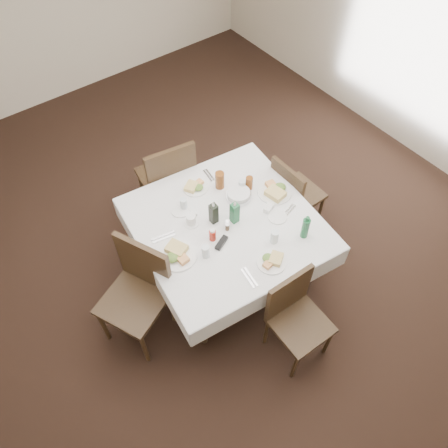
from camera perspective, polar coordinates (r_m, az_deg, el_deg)
name	(u,v)px	position (r m, az deg, el deg)	size (l,w,h in m)	color
ground_plane	(207,268)	(4.34, -2.19, -5.72)	(7.00, 7.00, 0.00)	black
room_shell	(200,133)	(3.04, -3.18, 11.73)	(6.04, 7.04, 2.80)	beige
dining_table	(226,227)	(3.76, 0.27, -0.44)	(1.65, 1.65, 0.76)	black
chair_north	(169,177)	(4.32, -7.23, 6.13)	(0.56, 0.56, 1.04)	black
chair_south	(295,312)	(3.58, 9.22, -11.32)	(0.44, 0.44, 0.89)	black
chair_east	(292,192)	(4.31, 8.91, 4.11)	(0.43, 0.43, 0.90)	black
chair_west	(139,287)	(3.62, -11.04, -8.08)	(0.64, 0.64, 1.03)	black
meal_north	(195,187)	(3.95, -3.80, 4.89)	(0.24, 0.24, 0.05)	white
meal_south	(272,260)	(3.47, 6.26, -4.76)	(0.24, 0.24, 0.05)	white
meal_east	(275,191)	(3.93, 6.72, 4.31)	(0.31, 0.31, 0.07)	white
meal_west	(177,254)	(3.50, -6.14, -3.94)	(0.30, 0.30, 0.07)	white
side_plate_a	(181,210)	(3.80, -5.70, 1.81)	(0.17, 0.17, 0.01)	white
side_plate_b	(277,217)	(3.76, 6.99, 0.93)	(0.16, 0.16, 0.01)	white
water_n	(184,204)	(3.78, -5.29, 2.65)	(0.06, 0.06, 0.11)	silver
water_s	(274,237)	(3.56, 6.59, -1.65)	(0.07, 0.07, 0.12)	silver
water_e	(242,185)	(3.91, 2.35, 5.06)	(0.06, 0.06, 0.11)	silver
water_w	(206,251)	(3.46, -2.42, -3.58)	(0.06, 0.06, 0.12)	silver
iced_tea_a	(220,180)	(3.91, -0.56, 5.74)	(0.08, 0.08, 0.17)	brown
iced_tea_b	(249,183)	(3.91, 3.30, 5.36)	(0.06, 0.06, 0.13)	brown
bread_basket	(239,195)	(3.86, 1.92, 3.81)	(0.23, 0.23, 0.08)	silver
oil_cruet_dark	(214,213)	(3.63, -1.37, 1.48)	(0.06, 0.06, 0.26)	black
oil_cruet_green	(235,212)	(3.63, 1.39, 1.56)	(0.06, 0.06, 0.26)	#195D32
ketchup_bottle	(213,235)	(3.55, -1.51, -1.42)	(0.06, 0.06, 0.12)	#B52315
salt_shaker	(228,224)	(3.63, 0.48, -0.06)	(0.04, 0.04, 0.09)	white
pepper_shaker	(227,227)	(3.63, 0.44, -0.36)	(0.03, 0.03, 0.08)	#463421
coffee_mug	(191,220)	(3.67, -4.31, 0.53)	(0.14, 0.13, 0.10)	white
sunglasses	(221,243)	(3.56, -0.33, -2.46)	(0.15, 0.10, 0.03)	black
green_bottle	(305,228)	(3.59, 10.58, -0.48)	(0.06, 0.06, 0.24)	#195D32
sugar_caddy	(269,208)	(3.79, 5.86, 2.09)	(0.11, 0.09, 0.05)	white
cutlery_n	(209,175)	(4.07, -1.98, 6.38)	(0.06, 0.17, 0.01)	silver
cutlery_s	(249,278)	(3.39, 3.34, -7.02)	(0.07, 0.20, 0.01)	silver
cutlery_e	(289,210)	(3.82, 8.52, 1.77)	(0.16, 0.08, 0.01)	silver
cutlery_w	(164,237)	(3.64, -7.91, -1.70)	(0.21, 0.09, 0.01)	silver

